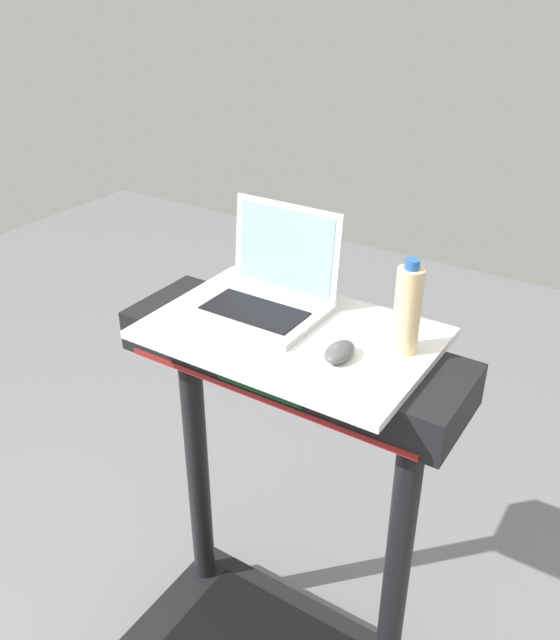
# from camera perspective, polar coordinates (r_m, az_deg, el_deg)

# --- Properties ---
(desk_board) EXTENTS (0.70, 0.47, 0.02)m
(desk_board) POSITION_cam_1_polar(r_m,az_deg,el_deg) (1.64, 0.95, -1.13)
(desk_board) COLOR white
(desk_board) RESTS_ON treadmill_base
(laptop) EXTENTS (0.32, 0.27, 0.26)m
(laptop) POSITION_cam_1_polar(r_m,az_deg,el_deg) (1.71, -1.07, 2.56)
(laptop) COLOR #B7B7BC
(laptop) RESTS_ON desk_board
(computer_mouse) EXTENTS (0.06, 0.10, 0.03)m
(computer_mouse) POSITION_cam_1_polar(r_m,az_deg,el_deg) (1.52, 5.12, -2.72)
(computer_mouse) COLOR #4C4C51
(computer_mouse) RESTS_ON desk_board
(water_bottle) EXTENTS (0.06, 0.06, 0.23)m
(water_bottle) POSITION_cam_1_polar(r_m,az_deg,el_deg) (1.53, 10.86, 0.90)
(water_bottle) COLOR beige
(water_bottle) RESTS_ON desk_board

